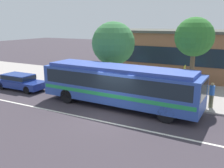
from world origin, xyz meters
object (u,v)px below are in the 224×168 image
at_px(street_tree_near_stop, 113,44).
at_px(street_tree_mid_block, 194,38).
at_px(sedan_behind_bus, 20,81).
at_px(pedestrian_waiting_near_sign, 212,93).
at_px(bus_stop_sign, 184,80).
at_px(pedestrian_walking_along_curb, 122,79).
at_px(transit_bus, 118,83).

xyz_separation_m(street_tree_near_stop, street_tree_mid_block, (6.34, -0.25, 0.66)).
distance_m(sedan_behind_bus, pedestrian_waiting_near_sign, 15.02).
bearing_deg(sedan_behind_bus, bus_stop_sign, 8.67).
bearing_deg(pedestrian_walking_along_curb, sedan_behind_bus, -157.54).
relative_size(sedan_behind_bus, pedestrian_walking_along_curb, 2.71).
height_order(transit_bus, street_tree_mid_block, street_tree_mid_block).
distance_m(sedan_behind_bus, street_tree_near_stop, 8.47).
distance_m(pedestrian_waiting_near_sign, bus_stop_sign, 1.92).
height_order(bus_stop_sign, street_tree_near_stop, street_tree_near_stop).
xyz_separation_m(transit_bus, street_tree_near_stop, (-2.36, 3.78, 2.23)).
distance_m(pedestrian_waiting_near_sign, street_tree_near_stop, 8.50).
relative_size(transit_bus, pedestrian_waiting_near_sign, 6.57).
bearing_deg(transit_bus, street_tree_near_stop, 122.02).
relative_size(bus_stop_sign, street_tree_near_stop, 0.49).
bearing_deg(pedestrian_waiting_near_sign, sedan_behind_bus, -171.27).
height_order(sedan_behind_bus, pedestrian_waiting_near_sign, pedestrian_waiting_near_sign).
bearing_deg(bus_stop_sign, sedan_behind_bus, -171.33).
height_order(pedestrian_waiting_near_sign, bus_stop_sign, bus_stop_sign).
xyz_separation_m(sedan_behind_bus, street_tree_mid_block, (13.28, 3.49, 3.77)).
xyz_separation_m(transit_bus, street_tree_mid_block, (3.98, 3.53, 2.90)).
bearing_deg(street_tree_near_stop, bus_stop_sign, -15.84).
distance_m(bus_stop_sign, street_tree_mid_block, 3.07).
relative_size(bus_stop_sign, street_tree_mid_block, 0.46).
bearing_deg(street_tree_mid_block, transit_bus, -138.44).
bearing_deg(bus_stop_sign, street_tree_mid_block, 82.62).
bearing_deg(bus_stop_sign, street_tree_near_stop, 164.16).
relative_size(sedan_behind_bus, street_tree_near_stop, 0.83).
distance_m(pedestrian_waiting_near_sign, street_tree_mid_block, 3.94).
xyz_separation_m(sedan_behind_bus, street_tree_near_stop, (6.93, 3.74, 3.10)).
bearing_deg(street_tree_near_stop, pedestrian_waiting_near_sign, -10.47).
distance_m(sedan_behind_bus, pedestrian_walking_along_curb, 8.61).
xyz_separation_m(bus_stop_sign, street_tree_mid_block, (0.19, 1.50, 2.67)).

